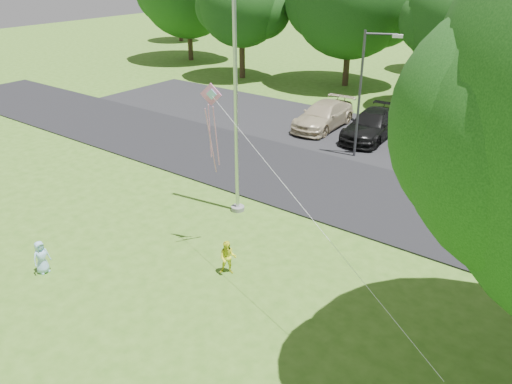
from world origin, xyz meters
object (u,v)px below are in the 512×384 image
Objects in this scene: kite at (215,113)px; child_yellow at (228,258)px; trash_can at (468,184)px; flagpole at (236,102)px; street_lamp at (366,84)px; child_blue at (41,257)px.

child_yellow is at bearing -57.26° from kite.
trash_can is at bearing 42.56° from kite.
child_yellow is 0.13× the size of kite.
child_yellow is (-4.12, -10.03, 0.13)m from trash_can.
flagpole is at bearing -134.18° from trash_can.
street_lamp reaches higher than kite.
trash_can is (5.25, -1.05, -3.07)m from street_lamp.
child_yellow is 1.03× the size of child_blue.
trash_can is at bearing 45.82° from flagpole.
child_blue is at bearing -122.92° from trash_can.
flagpole is at bearing -15.29° from child_blue.
kite is (0.09, -10.23, 1.12)m from street_lamp.
kite reaches higher than child_blue.
flagpole is 5.48m from child_yellow.
trash_can is 10.84m from child_yellow.
street_lamp is at bearing 168.67° from trash_can.
child_yellow is at bearing -55.31° from flagpole.
child_blue is at bearing -127.61° from street_lamp.
kite is (-5.16, -9.18, 4.19)m from trash_can.
flagpole is at bearing 99.07° from kite.
trash_can is 0.79× the size of child_blue.
child_blue is (-8.63, -13.33, 0.11)m from trash_can.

